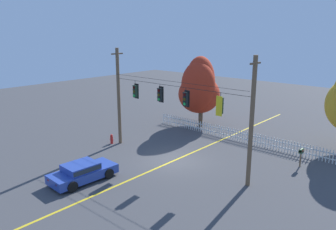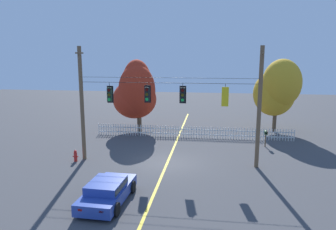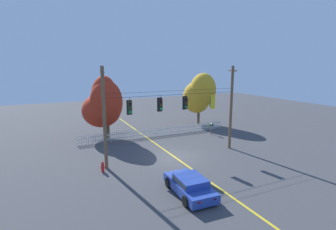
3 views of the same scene
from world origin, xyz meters
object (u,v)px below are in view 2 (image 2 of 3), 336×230
autumn_maple_mid (277,90)px  roadside_mailbox (266,134)px  autumn_maple_near_fence (136,93)px  parked_car (107,191)px  traffic_signal_eastbound_side (110,94)px  fire_hydrant (75,156)px  traffic_signal_westbound_side (225,96)px  traffic_signal_southbound_primary (183,95)px  traffic_signal_northbound_secondary (147,94)px

autumn_maple_mid → roadside_mailbox: (-1.66, -5.36, -2.89)m
roadside_mailbox → autumn_maple_near_fence: bearing=162.3°
autumn_maple_near_fence → parked_car: 15.04m
traffic_signal_eastbound_side → autumn_maple_mid: size_ratio=0.20×
fire_hydrant → traffic_signal_eastbound_side: bearing=13.9°
traffic_signal_eastbound_side → autumn_maple_near_fence: (-0.27, 8.42, -0.89)m
traffic_signal_eastbound_side → traffic_signal_westbound_side: same height
traffic_signal_southbound_primary → autumn_maple_mid: autumn_maple_mid is taller
traffic_signal_northbound_secondary → autumn_maple_near_fence: size_ratio=0.20×
traffic_signal_northbound_secondary → traffic_signal_westbound_side: 4.98m
traffic_signal_eastbound_side → traffic_signal_northbound_secondary: size_ratio=1.05×
autumn_maple_near_fence → parked_car: size_ratio=1.61×
traffic_signal_eastbound_side → traffic_signal_westbound_side: size_ratio=0.97×
traffic_signal_southbound_primary → traffic_signal_westbound_side: size_ratio=0.93×
autumn_maple_mid → roadside_mailbox: size_ratio=5.23×
traffic_signal_westbound_side → autumn_maple_near_fence: (-7.77, 8.44, -0.90)m
traffic_signal_eastbound_side → fire_hydrant: bearing=-166.1°
traffic_signal_eastbound_side → parked_car: (1.76, -6.18, -3.93)m
parked_car → roadside_mailbox: roadside_mailbox is taller
traffic_signal_northbound_secondary → roadside_mailbox: (8.39, 4.86, -3.56)m
traffic_signal_eastbound_side → traffic_signal_northbound_secondary: 2.53m
traffic_signal_eastbound_side → traffic_signal_westbound_side: bearing=-0.1°
traffic_signal_northbound_secondary → traffic_signal_southbound_primary: (2.31, -0.00, -0.00)m
roadside_mailbox → parked_car: bearing=-129.7°
traffic_signal_westbound_side → autumn_maple_mid: 11.44m
traffic_signal_northbound_secondary → parked_car: 7.40m
traffic_signal_westbound_side → autumn_maple_near_fence: autumn_maple_near_fence is taller
traffic_signal_eastbound_side → autumn_maple_near_fence: 8.47m
traffic_signal_southbound_primary → autumn_maple_mid: (7.74, 10.22, -0.67)m
traffic_signal_southbound_primary → parked_car: size_ratio=0.32×
traffic_signal_northbound_secondary → traffic_signal_southbound_primary: bearing=-0.0°
traffic_signal_southbound_primary → autumn_maple_near_fence: autumn_maple_near_fence is taller
traffic_signal_northbound_secondary → traffic_signal_eastbound_side: bearing=-180.0°
traffic_signal_westbound_side → parked_car: (-5.74, -6.16, -3.94)m
fire_hydrant → roadside_mailbox: (13.26, 5.44, 0.65)m
traffic_signal_northbound_secondary → autumn_maple_mid: 14.35m
traffic_signal_eastbound_side → traffic_signal_southbound_primary: size_ratio=1.05×
traffic_signal_southbound_primary → autumn_maple_mid: bearing=52.9°
traffic_signal_westbound_side → fire_hydrant: bearing=-176.7°
fire_hydrant → roadside_mailbox: 14.35m
traffic_signal_eastbound_side → roadside_mailbox: size_ratio=1.07×
traffic_signal_eastbound_side → traffic_signal_westbound_side: (7.50, -0.02, 0.01)m
traffic_signal_southbound_primary → traffic_signal_northbound_secondary: bearing=180.0°
autumn_maple_mid → parked_car: 19.92m
fire_hydrant → traffic_signal_westbound_side: bearing=3.3°
traffic_signal_westbound_side → parked_car: size_ratio=0.34×
traffic_signal_eastbound_side → traffic_signal_northbound_secondary: (2.53, 0.00, 0.06)m
traffic_signal_eastbound_side → traffic_signal_southbound_primary: (4.83, 0.00, 0.06)m
traffic_signal_eastbound_side → fire_hydrant: (-2.35, -0.58, -4.15)m
autumn_maple_near_fence → roadside_mailbox: bearing=-17.7°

